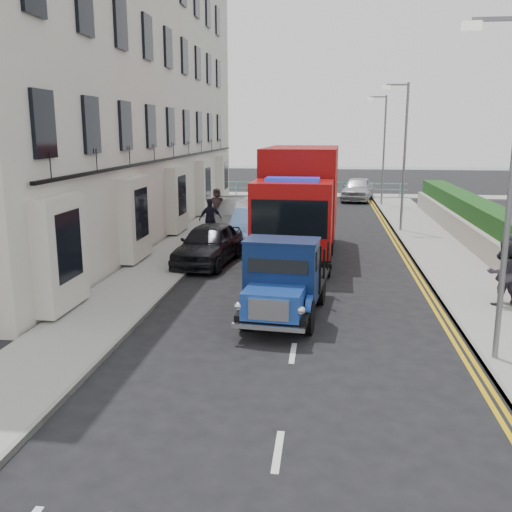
% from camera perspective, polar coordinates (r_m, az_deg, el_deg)
% --- Properties ---
extents(ground, '(120.00, 120.00, 0.00)m').
position_cam_1_polar(ground, '(14.75, 4.16, -6.76)').
color(ground, black).
rests_on(ground, ground).
extents(pavement_west, '(2.40, 38.00, 0.12)m').
position_cam_1_polar(pavement_west, '(24.12, -7.18, 0.92)').
color(pavement_west, gray).
rests_on(pavement_west, ground).
extents(pavement_east, '(2.60, 38.00, 0.12)m').
position_cam_1_polar(pavement_east, '(23.88, 18.08, 0.27)').
color(pavement_east, gray).
rests_on(pavement_east, ground).
extents(promenade, '(30.00, 2.50, 0.12)m').
position_cam_1_polar(promenade, '(43.19, 6.09, 6.04)').
color(promenade, gray).
rests_on(promenade, ground).
extents(sea_plane, '(120.00, 120.00, 0.00)m').
position_cam_1_polar(sea_plane, '(74.08, 6.51, 8.64)').
color(sea_plane, slate).
rests_on(sea_plane, ground).
extents(terrace_west, '(6.31, 30.20, 14.25)m').
position_cam_1_polar(terrace_west, '(28.84, -14.19, 16.72)').
color(terrace_west, beige).
rests_on(terrace_west, ground).
extents(garden_east, '(1.45, 28.00, 1.75)m').
position_cam_1_polar(garden_east, '(24.17, 22.66, 2.10)').
color(garden_east, '#B2AD9E').
rests_on(garden_east, ground).
extents(seafront_railing, '(13.00, 0.08, 1.11)m').
position_cam_1_polar(seafront_railing, '(42.34, 6.09, 6.62)').
color(seafront_railing, '#59B2A5').
rests_on(seafront_railing, ground).
extents(lamp_near, '(1.23, 0.18, 7.00)m').
position_cam_1_polar(lamp_near, '(12.47, 23.71, 7.51)').
color(lamp_near, slate).
rests_on(lamp_near, ground).
extents(lamp_mid, '(1.23, 0.18, 7.00)m').
position_cam_1_polar(lamp_mid, '(28.16, 14.42, 10.35)').
color(lamp_mid, slate).
rests_on(lamp_mid, ground).
extents(lamp_far, '(1.23, 0.18, 7.00)m').
position_cam_1_polar(lamp_far, '(38.09, 12.51, 10.90)').
color(lamp_far, slate).
rests_on(lamp_far, ground).
extents(bedford_lorry, '(2.23, 4.72, 2.16)m').
position_cam_1_polar(bedford_lorry, '(14.58, 2.66, -2.87)').
color(bedford_lorry, black).
rests_on(bedford_lorry, ground).
extents(red_lorry, '(2.97, 8.10, 4.20)m').
position_cam_1_polar(red_lorry, '(22.29, 4.40, 5.70)').
color(red_lorry, black).
rests_on(red_lorry, ground).
extents(parked_car_front, '(2.28, 4.60, 1.51)m').
position_cam_1_polar(parked_car_front, '(21.08, -4.76, 1.22)').
color(parked_car_front, black).
rests_on(parked_car_front, ground).
extents(parked_car_mid, '(1.81, 4.43, 1.43)m').
position_cam_1_polar(parked_car_mid, '(25.37, -0.46, 3.09)').
color(parked_car_mid, '#5F8ECD').
rests_on(parked_car_mid, ground).
extents(parked_car_rear, '(2.91, 5.67, 1.58)m').
position_cam_1_polar(parked_car_rear, '(27.25, -2.07, 3.89)').
color(parked_car_rear, '#B1B2B6').
rests_on(parked_car_rear, ground).
extents(seafront_car_left, '(3.73, 5.94, 1.53)m').
position_cam_1_polar(seafront_car_left, '(41.15, 4.83, 6.73)').
color(seafront_car_left, black).
rests_on(seafront_car_left, ground).
extents(seafront_car_right, '(2.71, 5.07, 1.64)m').
position_cam_1_polar(seafront_car_right, '(40.93, 10.14, 6.63)').
color(seafront_car_right, '#B8B9BD').
rests_on(seafront_car_right, ground).
extents(pedestrian_east_near, '(0.84, 0.71, 1.97)m').
position_cam_1_polar(pedestrian_east_near, '(17.30, 23.98, -1.13)').
color(pedestrian_east_near, black).
rests_on(pedestrian_east_near, pavement_east).
extents(pedestrian_east_far, '(1.04, 0.91, 1.82)m').
position_cam_1_polar(pedestrian_east_far, '(17.02, 23.43, -1.55)').
color(pedestrian_east_far, '#352F3A').
rests_on(pedestrian_east_far, pavement_east).
extents(pedestrian_west_near, '(1.12, 0.92, 1.79)m').
position_cam_1_polar(pedestrian_west_near, '(25.35, -4.59, 3.73)').
color(pedestrian_west_near, black).
rests_on(pedestrian_west_near, pavement_west).
extents(pedestrian_west_far, '(0.89, 0.60, 1.78)m').
position_cam_1_polar(pedestrian_west_far, '(29.92, -3.93, 5.08)').
color(pedestrian_west_far, '#362727').
rests_on(pedestrian_west_far, pavement_west).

